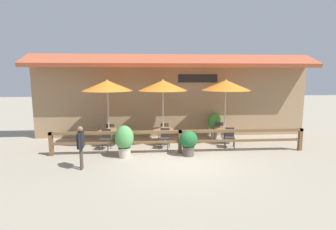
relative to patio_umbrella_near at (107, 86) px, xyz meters
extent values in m
plane|color=#9E937F|center=(3.08, -2.51, -2.71)|extent=(60.00, 60.00, 0.00)
cube|color=#997A56|center=(3.08, 1.69, -0.91)|extent=(14.00, 0.40, 3.60)
cube|color=#B25133|center=(3.08, 1.14, 1.17)|extent=(14.28, 1.48, 0.70)
cube|color=black|center=(4.33, 1.46, 0.29)|extent=(2.01, 0.04, 0.40)
cube|color=brown|center=(3.08, -1.46, -1.81)|extent=(10.40, 0.14, 0.11)
cube|color=brown|center=(3.08, -1.46, -2.23)|extent=(10.40, 0.10, 0.09)
cube|color=brown|center=(-2.05, -1.46, -2.23)|extent=(0.14, 0.14, 0.95)
cube|color=brown|center=(3.08, -1.46, -2.23)|extent=(0.14, 0.14, 0.95)
cube|color=brown|center=(8.21, -1.46, -2.23)|extent=(0.14, 0.14, 0.95)
cylinder|color=#B7B2A8|center=(0.00, 0.00, -1.43)|extent=(0.06, 0.06, 2.55)
cone|color=orange|center=(0.00, 0.00, 0.00)|extent=(2.23, 2.23, 0.47)
sphere|color=#B2ADA3|center=(0.00, 0.00, 0.24)|extent=(0.07, 0.07, 0.07)
cylinder|color=olive|center=(0.00, 0.00, -2.01)|extent=(0.97, 0.97, 0.05)
cylinder|color=#333333|center=(0.00, 0.00, -2.37)|extent=(0.07, 0.07, 0.67)
cylinder|color=#333333|center=(0.00, 0.00, -2.69)|extent=(0.54, 0.54, 0.03)
cube|color=#332D28|center=(-0.07, -0.75, -2.26)|extent=(0.49, 0.49, 0.05)
cube|color=#332D28|center=(-0.03, -0.57, -2.04)|extent=(0.40, 0.11, 0.40)
cylinder|color=#2D2D2D|center=(-0.29, -0.90, -2.50)|extent=(0.04, 0.04, 0.42)
cylinder|color=#2D2D2D|center=(0.08, -0.98, -2.50)|extent=(0.04, 0.04, 0.42)
cylinder|color=#2D2D2D|center=(-0.22, -0.53, -2.50)|extent=(0.04, 0.04, 0.42)
cylinder|color=#2D2D2D|center=(0.16, -0.60, -2.50)|extent=(0.04, 0.04, 0.42)
cube|color=#332D28|center=(-0.04, 0.75, -2.26)|extent=(0.45, 0.45, 0.05)
cube|color=#332D28|center=(-0.03, 0.56, -2.04)|extent=(0.40, 0.07, 0.40)
cylinder|color=#2D2D2D|center=(0.13, 0.96, -2.50)|extent=(0.04, 0.04, 0.42)
cylinder|color=#2D2D2D|center=(-0.25, 0.93, -2.50)|extent=(0.04, 0.04, 0.42)
cylinder|color=#2D2D2D|center=(0.16, 0.58, -2.50)|extent=(0.04, 0.04, 0.42)
cylinder|color=#2D2D2D|center=(-0.22, 0.55, -2.50)|extent=(0.04, 0.04, 0.42)
cylinder|color=#B7B2A8|center=(2.47, -0.01, -1.43)|extent=(0.06, 0.06, 2.55)
cone|color=orange|center=(2.47, -0.01, 0.00)|extent=(2.23, 2.23, 0.47)
sphere|color=#B2ADA3|center=(2.47, -0.01, 0.24)|extent=(0.07, 0.07, 0.07)
cylinder|color=olive|center=(2.47, -0.01, -2.01)|extent=(0.97, 0.97, 0.05)
cylinder|color=#333333|center=(2.47, -0.01, -2.37)|extent=(0.07, 0.07, 0.67)
cylinder|color=#333333|center=(2.47, -0.01, -2.69)|extent=(0.54, 0.54, 0.03)
cube|color=#332D28|center=(2.48, -0.76, -2.26)|extent=(0.51, 0.51, 0.05)
cube|color=#332D28|center=(2.52, -0.58, -2.04)|extent=(0.40, 0.13, 0.40)
cylinder|color=#2D2D2D|center=(2.24, -0.90, -2.50)|extent=(0.04, 0.04, 0.42)
cylinder|color=#2D2D2D|center=(2.61, -0.99, -2.50)|extent=(0.04, 0.04, 0.42)
cylinder|color=#2D2D2D|center=(2.34, -0.53, -2.50)|extent=(0.04, 0.04, 0.42)
cylinder|color=#2D2D2D|center=(2.71, -0.63, -2.50)|extent=(0.04, 0.04, 0.42)
cube|color=#332D28|center=(2.53, 0.74, -2.26)|extent=(0.50, 0.50, 0.05)
cube|color=#332D28|center=(2.58, 0.56, -2.04)|extent=(0.40, 0.13, 0.40)
cylinder|color=#2D2D2D|center=(2.68, 0.97, -2.50)|extent=(0.04, 0.04, 0.42)
cylinder|color=#2D2D2D|center=(2.31, 0.88, -2.50)|extent=(0.04, 0.04, 0.42)
cylinder|color=#2D2D2D|center=(2.76, 0.60, -2.50)|extent=(0.04, 0.04, 0.42)
cylinder|color=#2D2D2D|center=(2.39, 0.51, -2.50)|extent=(0.04, 0.04, 0.42)
cylinder|color=#B7B2A8|center=(5.36, -0.02, -1.43)|extent=(0.06, 0.06, 2.55)
cone|color=orange|center=(5.36, -0.02, 0.00)|extent=(2.23, 2.23, 0.47)
sphere|color=#B2ADA3|center=(5.36, -0.02, 0.24)|extent=(0.07, 0.07, 0.07)
cylinder|color=olive|center=(5.36, -0.02, -2.01)|extent=(0.97, 0.97, 0.05)
cylinder|color=#333333|center=(5.36, -0.02, -2.37)|extent=(0.07, 0.07, 0.67)
cylinder|color=#333333|center=(5.36, -0.02, -2.69)|extent=(0.54, 0.54, 0.03)
cube|color=#332D28|center=(5.36, -0.84, -2.26)|extent=(0.51, 0.51, 0.05)
cube|color=#332D28|center=(5.40, -0.66, -2.04)|extent=(0.40, 0.13, 0.40)
cylinder|color=#2D2D2D|center=(5.13, -0.98, -2.50)|extent=(0.04, 0.04, 0.42)
cylinder|color=#2D2D2D|center=(5.50, -1.07, -2.50)|extent=(0.04, 0.04, 0.42)
cylinder|color=#2D2D2D|center=(5.21, -0.61, -2.50)|extent=(0.04, 0.04, 0.42)
cylinder|color=#2D2D2D|center=(5.58, -0.70, -2.50)|extent=(0.04, 0.04, 0.42)
cube|color=#332D28|center=(5.29, 0.81, -2.26)|extent=(0.47, 0.47, 0.05)
cube|color=#332D28|center=(5.27, 0.62, -2.04)|extent=(0.40, 0.08, 0.40)
cylinder|color=#2D2D2D|center=(5.51, 0.98, -2.50)|extent=(0.04, 0.04, 0.42)
cylinder|color=#2D2D2D|center=(5.13, 1.02, -2.50)|extent=(0.04, 0.04, 0.42)
cylinder|color=#2D2D2D|center=(5.46, 0.60, -2.50)|extent=(0.04, 0.04, 0.42)
cylinder|color=#2D2D2D|center=(5.08, 0.65, -2.50)|extent=(0.04, 0.04, 0.42)
cylinder|color=#B7AD99|center=(0.86, -1.86, -2.52)|extent=(0.46, 0.46, 0.38)
cylinder|color=#B7AD99|center=(0.86, -1.86, -2.35)|extent=(0.50, 0.50, 0.04)
ellipsoid|color=#4C934C|center=(0.86, -1.86, -1.93)|extent=(0.73, 0.65, 0.95)
cylinder|color=#564C47|center=(3.37, -1.85, -2.52)|extent=(0.44, 0.44, 0.37)
cylinder|color=#564C47|center=(3.37, -1.85, -2.36)|extent=(0.48, 0.48, 0.04)
ellipsoid|color=#1E5B2D|center=(3.37, -1.85, -2.05)|extent=(0.71, 0.64, 0.69)
cylinder|color=#B7AD99|center=(5.14, 1.04, -2.57)|extent=(0.32, 0.32, 0.27)
cylinder|color=#B7AD99|center=(5.14, 1.04, -2.46)|extent=(0.35, 0.35, 0.04)
cylinder|color=brown|center=(5.14, 1.04, -2.31)|extent=(0.06, 0.06, 0.27)
ellipsoid|color=#3D8E38|center=(5.14, 1.04, -1.87)|extent=(0.65, 0.59, 0.89)
cylinder|color=#42382D|center=(-0.48, -3.00, -2.33)|extent=(0.08, 0.08, 0.75)
cylinder|color=#42382D|center=(-0.48, -3.15, -2.33)|extent=(0.08, 0.08, 0.75)
cube|color=black|center=(-0.48, -3.08, -1.69)|extent=(0.21, 0.42, 0.53)
cylinder|color=black|center=(-0.49, -2.84, -1.69)|extent=(0.07, 0.07, 0.50)
cylinder|color=black|center=(-0.47, -3.31, -1.69)|extent=(0.07, 0.07, 0.50)
sphere|color=brown|center=(-0.48, -3.08, -1.31)|extent=(0.20, 0.20, 0.20)
camera|label=1|loc=(1.81, -11.82, 0.48)|focal=28.00mm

